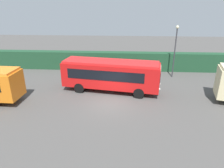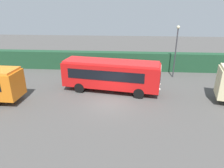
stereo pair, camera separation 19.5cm
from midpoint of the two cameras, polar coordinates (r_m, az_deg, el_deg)
The scene contains 5 objects.
ground_plane at distance 18.16m, azimuth -0.22°, elevation -5.45°, with size 82.55×82.55×0.00m, color #514F4C.
bus_red at distance 20.09m, azimuth 0.01°, elevation 2.83°, with size 9.81×3.97×3.11m.
hedge_row at distance 27.20m, azimuth 1.45°, elevation 6.49°, with size 53.28×1.30×2.36m, color #1E472C.
traffic_cone at distance 28.65m, azimuth -27.71°, elevation 2.92°, with size 0.36×0.36×0.60m, color orange.
lamppost at distance 24.75m, azimuth 17.77°, elevation 10.03°, with size 0.36×0.36×6.04m.
Camera 2 is at (1.37, -16.13, 8.24)m, focal length 32.59 mm.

